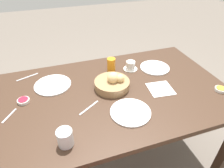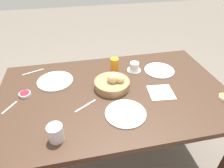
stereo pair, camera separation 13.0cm
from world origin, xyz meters
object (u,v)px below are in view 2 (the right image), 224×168
bread_basket (113,83)px  water_tumbler (56,133)px  jam_bowl_berry (25,94)px  napkin (161,92)px  coffee_cup (134,67)px  spoon_coffee (10,107)px  plate_far_center (126,113)px  fork_silver (33,72)px  plate_near_left (159,70)px  juice_glass (115,65)px  plate_near_right (55,81)px  knife_silver (86,106)px

bread_basket → water_tumbler: 0.53m
jam_bowl_berry → napkin: 0.90m
coffee_cup → spoon_coffee: coffee_cup is taller
plate_far_center → fork_silver: plate_far_center is taller
plate_near_left → juice_glass: size_ratio=2.17×
plate_near_right → spoon_coffee: 0.35m
coffee_cup → fork_silver: bearing=-10.2°
water_tumbler → coffee_cup: (-0.58, -0.56, -0.01)m
water_tumbler → coffee_cup: 0.81m
spoon_coffee → napkin: napkin is taller
knife_silver → juice_glass: bearing=-126.0°
plate_far_center → coffee_cup: coffee_cup is taller
plate_near_right → plate_far_center: (-0.41, 0.43, 0.00)m
water_tumbler → fork_silver: size_ratio=0.60×
bread_basket → plate_near_right: 0.42m
plate_near_left → jam_bowl_berry: 0.99m
water_tumbler → napkin: bearing=-159.6°
bread_basket → coffee_cup: bread_basket is taller
juice_glass → knife_silver: (0.26, 0.36, -0.05)m
fork_silver → napkin: napkin is taller
plate_near_right → fork_silver: 0.24m
knife_silver → plate_near_right: bearing=-58.5°
plate_far_center → jam_bowl_berry: jam_bowl_berry is taller
knife_silver → coffee_cup: bearing=-141.0°
jam_bowl_berry → spoon_coffee: size_ratio=0.70×
fork_silver → knife_silver: same height
plate_near_right → napkin: bearing=158.2°
coffee_cup → spoon_coffee: 0.91m
plate_near_left → plate_far_center: same height
water_tumbler → juice_glass: bearing=-126.4°
plate_near_left → water_tumbler: bearing=33.5°
juice_glass → jam_bowl_berry: bearing=15.5°
bread_basket → plate_near_left: 0.43m
fork_silver → spoon_coffee: bearing=76.1°
jam_bowl_berry → spoon_coffee: 0.13m
bread_basket → plate_far_center: size_ratio=1.00×
coffee_cup → jam_bowl_berry: coffee_cup is taller
plate_near_left → plate_far_center: (0.38, 0.41, 0.00)m
plate_near_right → jam_bowl_berry: jam_bowl_berry is taller
plate_far_center → water_tumbler: bearing=14.8°
plate_near_left → coffee_cup: bearing=-14.0°
coffee_cup → napkin: 0.32m
jam_bowl_berry → bread_basket: bearing=176.8°
fork_silver → plate_near_left: bearing=169.0°
coffee_cup → fork_silver: coffee_cup is taller
napkin → plate_near_right: bearing=-21.8°
water_tumbler → fork_silver: (0.19, -0.70, -0.04)m
plate_far_center → knife_silver: 0.25m
bread_basket → plate_near_right: bearing=-21.7°
plate_far_center → knife_silver: bearing=-28.3°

